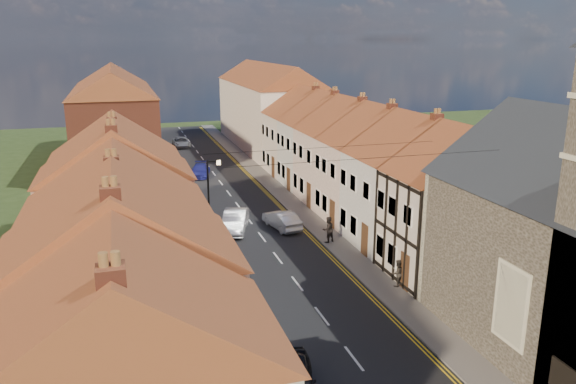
{
  "coord_description": "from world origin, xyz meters",
  "views": [
    {
      "loc": [
        -8.91,
        -13.62,
        13.25
      ],
      "look_at": [
        1.47,
        20.64,
        3.5
      ],
      "focal_mm": 35.0,
      "sensor_mm": 36.0,
      "label": 1
    }
  ],
  "objects_px": {
    "car_mid": "(235,221)",
    "pedestrian_left": "(224,288)",
    "car_far": "(200,170)",
    "car_mid_b": "(282,220)",
    "pedestrian_right": "(328,229)",
    "pedestrian_right_b": "(398,273)",
    "car_near": "(294,379)",
    "lamppost": "(210,200)",
    "car_distant": "(181,142)"
  },
  "relations": [
    {
      "from": "car_mid",
      "to": "pedestrian_right",
      "type": "height_order",
      "value": "pedestrian_right"
    },
    {
      "from": "car_far",
      "to": "car_mid_b",
      "type": "xyz_separation_m",
      "value": [
        3.35,
        -17.76,
        0.05
      ]
    },
    {
      "from": "car_distant",
      "to": "car_mid_b",
      "type": "xyz_separation_m",
      "value": [
        3.35,
        -34.29,
        0.04
      ]
    },
    {
      "from": "car_mid_b",
      "to": "pedestrian_right_b",
      "type": "distance_m",
      "value": 12.01
    },
    {
      "from": "pedestrian_left",
      "to": "pedestrian_right",
      "type": "height_order",
      "value": "pedestrian_right"
    },
    {
      "from": "lamppost",
      "to": "pedestrian_left",
      "type": "height_order",
      "value": "lamppost"
    },
    {
      "from": "car_near",
      "to": "pedestrian_right_b",
      "type": "bearing_deg",
      "value": 55.07
    },
    {
      "from": "car_distant",
      "to": "pedestrian_left",
      "type": "relative_size",
      "value": 2.53
    },
    {
      "from": "lamppost",
      "to": "car_mid",
      "type": "bearing_deg",
      "value": 59.29
    },
    {
      "from": "car_near",
      "to": "car_mid",
      "type": "relative_size",
      "value": 0.86
    },
    {
      "from": "car_mid",
      "to": "lamppost",
      "type": "bearing_deg",
      "value": -102.43
    },
    {
      "from": "car_near",
      "to": "car_distant",
      "type": "height_order",
      "value": "car_near"
    },
    {
      "from": "pedestrian_left",
      "to": "car_mid_b",
      "type": "xyz_separation_m",
      "value": [
        6.27,
        10.89,
        -0.34
      ]
    },
    {
      "from": "lamppost",
      "to": "pedestrian_left",
      "type": "bearing_deg",
      "value": -94.68
    },
    {
      "from": "pedestrian_right",
      "to": "car_near",
      "type": "bearing_deg",
      "value": 47.42
    },
    {
      "from": "pedestrian_right",
      "to": "car_mid_b",
      "type": "bearing_deg",
      "value": -79.63
    },
    {
      "from": "car_near",
      "to": "car_mid_b",
      "type": "relative_size",
      "value": 0.98
    },
    {
      "from": "car_mid_b",
      "to": "lamppost",
      "type": "bearing_deg",
      "value": 20.56
    },
    {
      "from": "car_mid_b",
      "to": "pedestrian_right_b",
      "type": "bearing_deg",
      "value": 94.91
    },
    {
      "from": "car_far",
      "to": "pedestrian_right_b",
      "type": "bearing_deg",
      "value": -61.85
    },
    {
      "from": "car_mid",
      "to": "pedestrian_right",
      "type": "relative_size",
      "value": 2.54
    },
    {
      "from": "car_mid",
      "to": "pedestrian_left",
      "type": "height_order",
      "value": "pedestrian_left"
    },
    {
      "from": "car_near",
      "to": "car_mid_b",
      "type": "height_order",
      "value": "car_near"
    },
    {
      "from": "car_mid_b",
      "to": "pedestrian_right_b",
      "type": "xyz_separation_m",
      "value": [
        3.25,
        -11.56,
        0.23
      ]
    },
    {
      "from": "car_mid",
      "to": "car_mid_b",
      "type": "relative_size",
      "value": 1.13
    },
    {
      "from": "car_mid",
      "to": "pedestrian_left",
      "type": "distance_m",
      "value": 11.71
    },
    {
      "from": "car_far",
      "to": "car_mid_b",
      "type": "relative_size",
      "value": 1.05
    },
    {
      "from": "car_mid_b",
      "to": "pedestrian_right_b",
      "type": "height_order",
      "value": "pedestrian_right_b"
    },
    {
      "from": "car_far",
      "to": "car_distant",
      "type": "xyz_separation_m",
      "value": [
        0.0,
        16.53,
        0.01
      ]
    },
    {
      "from": "car_near",
      "to": "pedestrian_right",
      "type": "height_order",
      "value": "pedestrian_right"
    },
    {
      "from": "car_near",
      "to": "car_mid",
      "type": "height_order",
      "value": "car_mid"
    },
    {
      "from": "car_near",
      "to": "car_far",
      "type": "bearing_deg",
      "value": 100.23
    },
    {
      "from": "car_distant",
      "to": "pedestrian_left",
      "type": "distance_m",
      "value": 45.28
    },
    {
      "from": "car_far",
      "to": "pedestrian_left",
      "type": "height_order",
      "value": "pedestrian_left"
    },
    {
      "from": "car_near",
      "to": "car_distant",
      "type": "xyz_separation_m",
      "value": [
        1.7,
        53.38,
        -0.05
      ]
    },
    {
      "from": "lamppost",
      "to": "car_far",
      "type": "height_order",
      "value": "lamppost"
    },
    {
      "from": "lamppost",
      "to": "car_mid_b",
      "type": "relative_size",
      "value": 1.51
    },
    {
      "from": "car_mid_b",
      "to": "car_mid",
      "type": "bearing_deg",
      "value": -18.31
    },
    {
      "from": "lamppost",
      "to": "car_mid_b",
      "type": "height_order",
      "value": "lamppost"
    },
    {
      "from": "pedestrian_right_b",
      "to": "pedestrian_right",
      "type": "bearing_deg",
      "value": -93.82
    },
    {
      "from": "car_near",
      "to": "pedestrian_right_b",
      "type": "distance_m",
      "value": 11.21
    },
    {
      "from": "car_distant",
      "to": "lamppost",
      "type": "bearing_deg",
      "value": -93.43
    },
    {
      "from": "car_near",
      "to": "pedestrian_left",
      "type": "distance_m",
      "value": 8.29
    },
    {
      "from": "pedestrian_left",
      "to": "car_distant",
      "type": "bearing_deg",
      "value": 91.86
    },
    {
      "from": "pedestrian_left",
      "to": "pedestrian_right",
      "type": "distance_m",
      "value": 10.87
    },
    {
      "from": "car_distant",
      "to": "car_mid_b",
      "type": "height_order",
      "value": "car_mid_b"
    },
    {
      "from": "car_near",
      "to": "car_distant",
      "type": "distance_m",
      "value": 53.41
    },
    {
      "from": "lamppost",
      "to": "car_mid_b",
      "type": "bearing_deg",
      "value": 31.33
    },
    {
      "from": "car_near",
      "to": "car_mid",
      "type": "distance_m",
      "value": 19.61
    },
    {
      "from": "car_mid",
      "to": "pedestrian_left",
      "type": "relative_size",
      "value": 2.57
    }
  ]
}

